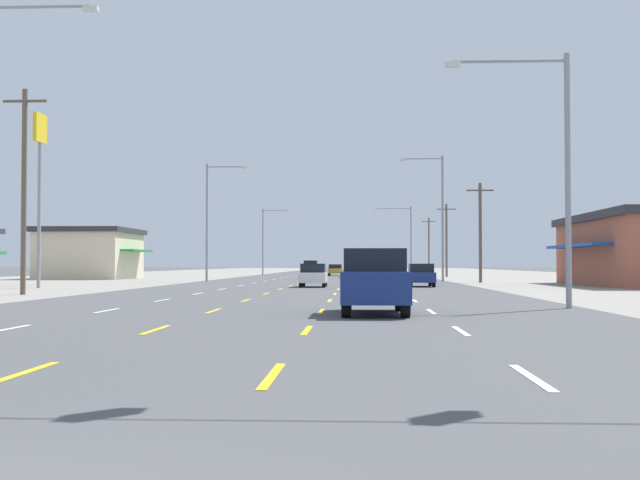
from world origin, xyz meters
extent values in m
plane|color=#4C4C4F|center=(0.00, 66.00, 0.00)|extent=(572.00, 572.00, 0.00)
cube|color=gray|center=(-24.75, 66.00, 0.00)|extent=(28.00, 440.00, 0.01)
cube|color=gray|center=(24.75, 66.00, 0.00)|extent=(28.00, 440.00, 0.01)
cube|color=white|center=(-5.25, 14.50, 0.01)|extent=(0.14, 2.60, 0.01)
cube|color=white|center=(-5.25, 22.00, 0.01)|extent=(0.14, 2.60, 0.01)
cube|color=white|center=(-5.25, 29.50, 0.01)|extent=(0.14, 2.60, 0.01)
cube|color=white|center=(-5.25, 37.00, 0.01)|extent=(0.14, 2.60, 0.01)
cube|color=white|center=(-5.25, 44.50, 0.01)|extent=(0.14, 2.60, 0.01)
cube|color=white|center=(-5.25, 52.00, 0.01)|extent=(0.14, 2.60, 0.01)
cube|color=white|center=(-5.25, 59.50, 0.01)|extent=(0.14, 2.60, 0.01)
cube|color=white|center=(-5.25, 67.00, 0.01)|extent=(0.14, 2.60, 0.01)
cube|color=white|center=(-5.25, 74.50, 0.01)|extent=(0.14, 2.60, 0.01)
cube|color=white|center=(-5.25, 82.00, 0.01)|extent=(0.14, 2.60, 0.01)
cube|color=white|center=(-5.25, 89.50, 0.01)|extent=(0.14, 2.60, 0.01)
cube|color=white|center=(-5.25, 97.00, 0.01)|extent=(0.14, 2.60, 0.01)
cube|color=white|center=(-5.25, 104.50, 0.01)|extent=(0.14, 2.60, 0.01)
cube|color=white|center=(-5.25, 112.00, 0.01)|extent=(0.14, 2.60, 0.01)
cube|color=white|center=(-5.25, 119.50, 0.01)|extent=(0.14, 2.60, 0.01)
cube|color=white|center=(-5.25, 127.00, 0.01)|extent=(0.14, 2.60, 0.01)
cube|color=white|center=(-5.25, 134.50, 0.01)|extent=(0.14, 2.60, 0.01)
cube|color=white|center=(-5.25, 142.00, 0.01)|extent=(0.14, 2.60, 0.01)
cube|color=white|center=(-5.25, 149.50, 0.01)|extent=(0.14, 2.60, 0.01)
cube|color=white|center=(-5.25, 157.00, 0.01)|extent=(0.14, 2.60, 0.01)
cube|color=white|center=(-5.25, 164.50, 0.01)|extent=(0.14, 2.60, 0.01)
cube|color=white|center=(-5.25, 172.00, 0.01)|extent=(0.14, 2.60, 0.01)
cube|color=white|center=(-5.25, 179.50, 0.01)|extent=(0.14, 2.60, 0.01)
cube|color=white|center=(-5.25, 187.00, 0.01)|extent=(0.14, 2.60, 0.01)
cube|color=white|center=(-5.25, 194.50, 0.01)|extent=(0.14, 2.60, 0.01)
cube|color=white|center=(-5.25, 202.00, 0.01)|extent=(0.14, 2.60, 0.01)
cube|color=white|center=(-5.25, 209.50, 0.01)|extent=(0.14, 2.60, 0.01)
cube|color=white|center=(-5.25, 217.00, 0.01)|extent=(0.14, 2.60, 0.01)
cube|color=yellow|center=(-1.75, 7.00, 0.01)|extent=(0.14, 2.60, 0.01)
cube|color=yellow|center=(-1.75, 14.50, 0.01)|extent=(0.14, 2.60, 0.01)
cube|color=yellow|center=(-1.75, 22.00, 0.01)|extent=(0.14, 2.60, 0.01)
cube|color=yellow|center=(-1.75, 29.50, 0.01)|extent=(0.14, 2.60, 0.01)
cube|color=yellow|center=(-1.75, 37.00, 0.01)|extent=(0.14, 2.60, 0.01)
cube|color=yellow|center=(-1.75, 44.50, 0.01)|extent=(0.14, 2.60, 0.01)
cube|color=yellow|center=(-1.75, 52.00, 0.01)|extent=(0.14, 2.60, 0.01)
cube|color=yellow|center=(-1.75, 59.50, 0.01)|extent=(0.14, 2.60, 0.01)
cube|color=yellow|center=(-1.75, 67.00, 0.01)|extent=(0.14, 2.60, 0.01)
cube|color=yellow|center=(-1.75, 74.50, 0.01)|extent=(0.14, 2.60, 0.01)
cube|color=yellow|center=(-1.75, 82.00, 0.01)|extent=(0.14, 2.60, 0.01)
cube|color=yellow|center=(-1.75, 89.50, 0.01)|extent=(0.14, 2.60, 0.01)
cube|color=yellow|center=(-1.75, 97.00, 0.01)|extent=(0.14, 2.60, 0.01)
cube|color=yellow|center=(-1.75, 104.50, 0.01)|extent=(0.14, 2.60, 0.01)
cube|color=yellow|center=(-1.75, 112.00, 0.01)|extent=(0.14, 2.60, 0.01)
cube|color=yellow|center=(-1.75, 119.50, 0.01)|extent=(0.14, 2.60, 0.01)
cube|color=yellow|center=(-1.75, 127.00, 0.01)|extent=(0.14, 2.60, 0.01)
cube|color=yellow|center=(-1.75, 134.50, 0.01)|extent=(0.14, 2.60, 0.01)
cube|color=yellow|center=(-1.75, 142.00, 0.01)|extent=(0.14, 2.60, 0.01)
cube|color=yellow|center=(-1.75, 149.50, 0.01)|extent=(0.14, 2.60, 0.01)
cube|color=yellow|center=(-1.75, 157.00, 0.01)|extent=(0.14, 2.60, 0.01)
cube|color=yellow|center=(-1.75, 164.50, 0.01)|extent=(0.14, 2.60, 0.01)
cube|color=yellow|center=(-1.75, 172.00, 0.01)|extent=(0.14, 2.60, 0.01)
cube|color=yellow|center=(-1.75, 179.50, 0.01)|extent=(0.14, 2.60, 0.01)
cube|color=yellow|center=(-1.75, 187.00, 0.01)|extent=(0.14, 2.60, 0.01)
cube|color=yellow|center=(-1.75, 194.50, 0.01)|extent=(0.14, 2.60, 0.01)
cube|color=yellow|center=(-1.75, 202.00, 0.01)|extent=(0.14, 2.60, 0.01)
cube|color=yellow|center=(-1.75, 209.50, 0.01)|extent=(0.14, 2.60, 0.01)
cube|color=yellow|center=(-1.75, 217.00, 0.01)|extent=(0.14, 2.60, 0.01)
cube|color=yellow|center=(1.75, 7.00, 0.01)|extent=(0.14, 2.60, 0.01)
cube|color=yellow|center=(1.75, 14.50, 0.01)|extent=(0.14, 2.60, 0.01)
cube|color=yellow|center=(1.75, 22.00, 0.01)|extent=(0.14, 2.60, 0.01)
cube|color=yellow|center=(1.75, 29.50, 0.01)|extent=(0.14, 2.60, 0.01)
cube|color=yellow|center=(1.75, 37.00, 0.01)|extent=(0.14, 2.60, 0.01)
cube|color=yellow|center=(1.75, 44.50, 0.01)|extent=(0.14, 2.60, 0.01)
cube|color=yellow|center=(1.75, 52.00, 0.01)|extent=(0.14, 2.60, 0.01)
cube|color=yellow|center=(1.75, 59.50, 0.01)|extent=(0.14, 2.60, 0.01)
cube|color=yellow|center=(1.75, 67.00, 0.01)|extent=(0.14, 2.60, 0.01)
cube|color=yellow|center=(1.75, 74.50, 0.01)|extent=(0.14, 2.60, 0.01)
cube|color=yellow|center=(1.75, 82.00, 0.01)|extent=(0.14, 2.60, 0.01)
cube|color=yellow|center=(1.75, 89.50, 0.01)|extent=(0.14, 2.60, 0.01)
cube|color=yellow|center=(1.75, 97.00, 0.01)|extent=(0.14, 2.60, 0.01)
cube|color=yellow|center=(1.75, 104.50, 0.01)|extent=(0.14, 2.60, 0.01)
cube|color=yellow|center=(1.75, 112.00, 0.01)|extent=(0.14, 2.60, 0.01)
cube|color=yellow|center=(1.75, 119.50, 0.01)|extent=(0.14, 2.60, 0.01)
cube|color=yellow|center=(1.75, 127.00, 0.01)|extent=(0.14, 2.60, 0.01)
cube|color=yellow|center=(1.75, 134.50, 0.01)|extent=(0.14, 2.60, 0.01)
cube|color=yellow|center=(1.75, 142.00, 0.01)|extent=(0.14, 2.60, 0.01)
cube|color=yellow|center=(1.75, 149.50, 0.01)|extent=(0.14, 2.60, 0.01)
cube|color=yellow|center=(1.75, 157.00, 0.01)|extent=(0.14, 2.60, 0.01)
cube|color=yellow|center=(1.75, 164.50, 0.01)|extent=(0.14, 2.60, 0.01)
cube|color=yellow|center=(1.75, 172.00, 0.01)|extent=(0.14, 2.60, 0.01)
cube|color=yellow|center=(1.75, 179.50, 0.01)|extent=(0.14, 2.60, 0.01)
cube|color=yellow|center=(1.75, 187.00, 0.01)|extent=(0.14, 2.60, 0.01)
cube|color=yellow|center=(1.75, 194.50, 0.01)|extent=(0.14, 2.60, 0.01)
cube|color=yellow|center=(1.75, 202.00, 0.01)|extent=(0.14, 2.60, 0.01)
cube|color=yellow|center=(1.75, 209.50, 0.01)|extent=(0.14, 2.60, 0.01)
cube|color=yellow|center=(1.75, 217.00, 0.01)|extent=(0.14, 2.60, 0.01)
cube|color=white|center=(5.25, 7.00, 0.01)|extent=(0.14, 2.60, 0.01)
cube|color=white|center=(5.25, 14.50, 0.01)|extent=(0.14, 2.60, 0.01)
cube|color=white|center=(5.25, 22.00, 0.01)|extent=(0.14, 2.60, 0.01)
cube|color=white|center=(5.25, 29.50, 0.01)|extent=(0.14, 2.60, 0.01)
cube|color=white|center=(5.25, 37.00, 0.01)|extent=(0.14, 2.60, 0.01)
cube|color=white|center=(5.25, 44.50, 0.01)|extent=(0.14, 2.60, 0.01)
cube|color=white|center=(5.25, 52.00, 0.01)|extent=(0.14, 2.60, 0.01)
cube|color=white|center=(5.25, 59.50, 0.01)|extent=(0.14, 2.60, 0.01)
cube|color=white|center=(5.25, 67.00, 0.01)|extent=(0.14, 2.60, 0.01)
cube|color=white|center=(5.25, 74.50, 0.01)|extent=(0.14, 2.60, 0.01)
cube|color=white|center=(5.25, 82.00, 0.01)|extent=(0.14, 2.60, 0.01)
cube|color=white|center=(5.25, 89.50, 0.01)|extent=(0.14, 2.60, 0.01)
cube|color=white|center=(5.25, 97.00, 0.01)|extent=(0.14, 2.60, 0.01)
cube|color=white|center=(5.25, 104.50, 0.01)|extent=(0.14, 2.60, 0.01)
cube|color=white|center=(5.25, 112.00, 0.01)|extent=(0.14, 2.60, 0.01)
cube|color=white|center=(5.25, 119.50, 0.01)|extent=(0.14, 2.60, 0.01)
cube|color=white|center=(5.25, 127.00, 0.01)|extent=(0.14, 2.60, 0.01)
cube|color=white|center=(5.25, 134.50, 0.01)|extent=(0.14, 2.60, 0.01)
cube|color=white|center=(5.25, 142.00, 0.01)|extent=(0.14, 2.60, 0.01)
cube|color=white|center=(5.25, 149.50, 0.01)|extent=(0.14, 2.60, 0.01)
cube|color=white|center=(5.25, 157.00, 0.01)|extent=(0.14, 2.60, 0.01)
cube|color=white|center=(5.25, 164.50, 0.01)|extent=(0.14, 2.60, 0.01)
cube|color=white|center=(5.25, 172.00, 0.01)|extent=(0.14, 2.60, 0.01)
cube|color=white|center=(5.25, 179.50, 0.01)|extent=(0.14, 2.60, 0.01)
cube|color=white|center=(5.25, 187.00, 0.01)|extent=(0.14, 2.60, 0.01)
cube|color=white|center=(5.25, 194.50, 0.01)|extent=(0.14, 2.60, 0.01)
cube|color=white|center=(5.25, 202.00, 0.01)|extent=(0.14, 2.60, 0.01)
cube|color=white|center=(5.25, 209.50, 0.01)|extent=(0.14, 2.60, 0.01)
cube|color=white|center=(5.25, 217.00, 0.01)|extent=(0.14, 2.60, 0.01)
cube|color=navy|center=(3.42, 20.75, 0.84)|extent=(1.98, 4.90, 0.92)
cube|color=black|center=(3.42, 20.70, 1.64)|extent=(1.82, 2.70, 0.68)
cylinder|color=black|center=(2.58, 22.45, 0.38)|extent=(0.26, 0.76, 0.76)
cylinder|color=black|center=(4.26, 22.45, 0.38)|extent=(0.26, 0.76, 0.76)
cylinder|color=black|center=(2.58, 19.05, 0.38)|extent=(0.26, 0.76, 0.76)
cylinder|color=black|center=(4.26, 19.05, 0.38)|extent=(0.26, 0.76, 0.76)
cube|color=white|center=(-0.01, 49.27, 0.63)|extent=(1.72, 3.90, 0.66)
cube|color=black|center=(-0.01, 49.02, 1.25)|extent=(1.58, 1.90, 0.58)
cylinder|color=black|center=(-0.75, 50.67, 0.30)|extent=(0.20, 0.60, 0.60)
cylinder|color=black|center=(0.73, 50.67, 0.30)|extent=(0.20, 0.60, 0.60)
cylinder|color=black|center=(-0.75, 47.87, 0.30)|extent=(0.20, 0.60, 0.60)
cylinder|color=black|center=(0.73, 47.87, 0.30)|extent=(0.20, 0.60, 0.60)
cube|color=navy|center=(7.11, 50.49, 0.63)|extent=(1.72, 3.90, 0.66)
cube|color=black|center=(7.11, 50.24, 1.25)|extent=(1.58, 1.90, 0.58)
cylinder|color=black|center=(6.37, 51.89, 0.30)|extent=(0.20, 0.60, 0.60)
cylinder|color=black|center=(7.85, 51.89, 0.30)|extent=(0.20, 0.60, 0.60)
cylinder|color=black|center=(6.37, 49.09, 0.30)|extent=(0.20, 0.60, 0.60)
cylinder|color=black|center=(7.85, 49.09, 0.30)|extent=(0.20, 0.60, 0.60)
cube|color=red|center=(3.57, 51.90, 0.63)|extent=(1.72, 3.90, 0.66)
cube|color=black|center=(3.57, 51.65, 1.25)|extent=(1.58, 1.90, 0.58)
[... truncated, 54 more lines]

